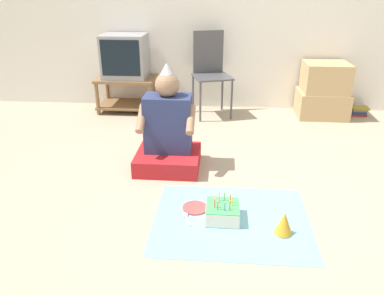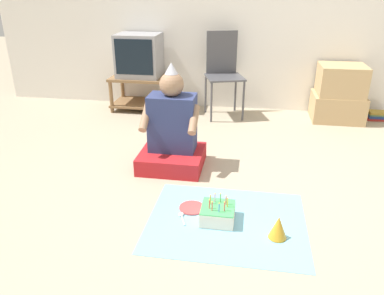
% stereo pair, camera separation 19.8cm
% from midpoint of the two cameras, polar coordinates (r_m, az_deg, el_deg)
% --- Properties ---
extents(ground_plane, '(16.00, 16.00, 0.00)m').
position_cam_midpoint_polar(ground_plane, '(2.66, 10.17, -9.19)').
color(ground_plane, tan).
extents(tv_stand, '(0.68, 0.47, 0.41)m').
position_cam_midpoint_polar(tv_stand, '(4.64, -6.54, 8.76)').
color(tv_stand, olive).
rests_on(tv_stand, ground_plane).
extents(tv, '(0.50, 0.43, 0.49)m').
position_cam_midpoint_polar(tv, '(4.55, -6.76, 13.77)').
color(tv, '#99999E').
rests_on(tv, tv_stand).
extents(folding_chair, '(0.50, 0.50, 0.94)m').
position_cam_midpoint_polar(folding_chair, '(4.37, 6.10, 11.86)').
color(folding_chair, '#4C4C51').
rests_on(folding_chair, ground_plane).
extents(cardboard_box_stack, '(0.55, 0.46, 0.62)m').
position_cam_midpoint_polar(cardboard_box_stack, '(4.55, 22.69, 7.52)').
color(cardboard_box_stack, tan).
rests_on(cardboard_box_stack, ground_plane).
extents(book_pile, '(0.20, 0.14, 0.10)m').
position_cam_midpoint_polar(book_pile, '(4.80, 27.37, 4.35)').
color(book_pile, '#B72D28').
rests_on(book_pile, ground_plane).
extents(person_seated, '(0.52, 0.49, 0.87)m').
position_cam_midpoint_polar(person_seated, '(3.10, -1.20, 2.10)').
color(person_seated, red).
rests_on(person_seated, ground_plane).
extents(party_cloth, '(1.02, 0.83, 0.01)m').
position_cam_midpoint_polar(party_cloth, '(2.51, 7.61, -11.13)').
color(party_cloth, '#7FC6E0').
rests_on(party_cloth, ground_plane).
extents(birthday_cake, '(0.22, 0.22, 0.17)m').
position_cam_midpoint_polar(birthday_cake, '(2.49, 6.28, -9.97)').
color(birthday_cake, '#F4E0C6').
rests_on(birthday_cake, party_cloth).
extents(party_hat_blue, '(0.11, 0.11, 0.14)m').
position_cam_midpoint_polar(party_hat_blue, '(2.39, 15.40, -11.70)').
color(party_hat_blue, gold).
rests_on(party_hat_blue, party_cloth).
extents(paper_plate, '(0.17, 0.17, 0.01)m').
position_cam_midpoint_polar(paper_plate, '(2.61, 2.19, -9.20)').
color(paper_plate, '#D84C4C').
rests_on(paper_plate, party_cloth).
extents(plastic_spoon_near, '(0.05, 0.14, 0.01)m').
position_cam_midpoint_polar(plastic_spoon_near, '(2.54, 4.89, -10.32)').
color(plastic_spoon_near, white).
rests_on(plastic_spoon_near, party_cloth).
extents(plastic_spoon_far, '(0.07, 0.14, 0.01)m').
position_cam_midpoint_polar(plastic_spoon_far, '(2.53, 0.67, -10.39)').
color(plastic_spoon_far, white).
rests_on(plastic_spoon_far, party_cloth).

